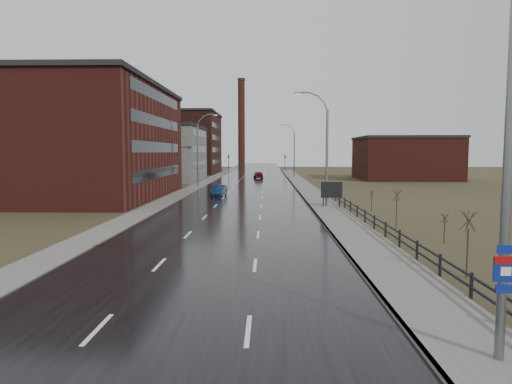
{
  "coord_description": "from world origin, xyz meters",
  "views": [
    {
      "loc": [
        2.86,
        -9.38,
        5.45
      ],
      "look_at": [
        2.19,
        18.5,
        3.0
      ],
      "focal_mm": 32.0,
      "sensor_mm": 36.0,
      "label": 1
    }
  ],
  "objects_px": {
    "billboard": "(332,191)",
    "car_near": "(219,191)",
    "car_far": "(258,175)",
    "streetlight_main": "(496,127)"
  },
  "relations": [
    {
      "from": "billboard",
      "to": "car_near",
      "type": "distance_m",
      "value": 16.86
    },
    {
      "from": "billboard",
      "to": "car_far",
      "type": "bearing_deg",
      "value": 99.27
    },
    {
      "from": "car_near",
      "to": "car_far",
      "type": "height_order",
      "value": "car_far"
    },
    {
      "from": "billboard",
      "to": "car_near",
      "type": "xyz_separation_m",
      "value": [
        -12.11,
        11.68,
        -1.06
      ]
    },
    {
      "from": "billboard",
      "to": "car_far",
      "type": "xyz_separation_m",
      "value": [
        -7.97,
        48.83,
        -0.99
      ]
    },
    {
      "from": "car_far",
      "to": "streetlight_main",
      "type": "bearing_deg",
      "value": 88.96
    },
    {
      "from": "car_near",
      "to": "car_far",
      "type": "distance_m",
      "value": 37.38
    },
    {
      "from": "billboard",
      "to": "car_near",
      "type": "height_order",
      "value": "billboard"
    },
    {
      "from": "car_far",
      "to": "billboard",
      "type": "bearing_deg",
      "value": 93.07
    },
    {
      "from": "streetlight_main",
      "to": "car_far",
      "type": "relative_size",
      "value": 2.77
    }
  ]
}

